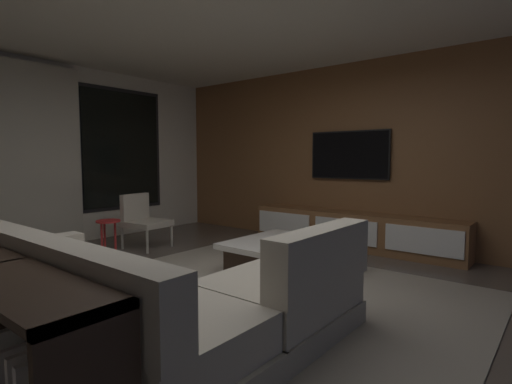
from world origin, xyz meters
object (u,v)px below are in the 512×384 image
object	(u,v)px
sectional_couch	(150,304)
side_stool	(108,226)
accent_chair_near_window	(143,218)
media_console	(355,231)
mounted_tv	(349,155)
book_stack_on_coffee_table	(300,237)
coffee_table	(286,257)

from	to	relation	value
sectional_couch	side_stool	size ratio (longest dim) A/B	5.43
side_stool	accent_chair_near_window	bearing A→B (deg)	-5.46
sectional_couch	accent_chair_near_window	xyz separation A→B (m)	(1.78, 2.61, 0.14)
sectional_couch	media_console	xyz separation A→B (m)	(3.62, 0.15, -0.04)
media_console	mounted_tv	world-z (taller)	mounted_tv
mounted_tv	sectional_couch	bearing A→B (deg)	-174.74
book_stack_on_coffee_table	accent_chair_near_window	world-z (taller)	accent_chair_near_window
coffee_table	mounted_tv	world-z (taller)	mounted_tv
media_console	mounted_tv	xyz separation A→B (m)	(0.18, 0.20, 1.10)
sectional_couch	coffee_table	world-z (taller)	sectional_couch
coffee_table	book_stack_on_coffee_table	distance (m)	0.28
accent_chair_near_window	mounted_tv	bearing A→B (deg)	-48.10
accent_chair_near_window	mounted_tv	xyz separation A→B (m)	(2.03, -2.26, 0.92)
media_console	mounted_tv	distance (m)	1.13
coffee_table	media_console	distance (m)	1.63
sectional_couch	media_console	size ratio (longest dim) A/B	0.81
book_stack_on_coffee_table	side_stool	bearing A→B (deg)	110.45
side_stool	mounted_tv	size ratio (longest dim) A/B	0.37
accent_chair_near_window	side_stool	bearing A→B (deg)	174.54
media_console	side_stool	bearing A→B (deg)	133.37
accent_chair_near_window	sectional_couch	bearing A→B (deg)	-124.22
book_stack_on_coffee_table	mounted_tv	size ratio (longest dim) A/B	0.24
mounted_tv	book_stack_on_coffee_table	bearing A→B (deg)	-173.56
book_stack_on_coffee_table	accent_chair_near_window	xyz separation A→B (m)	(-0.41, 2.44, 0.04)
accent_chair_near_window	media_console	xyz separation A→B (m)	(1.85, -2.46, -0.18)
coffee_table	accent_chair_near_window	bearing A→B (deg)	95.31
media_console	book_stack_on_coffee_table	bearing A→B (deg)	179.40
coffee_table	side_stool	size ratio (longest dim) A/B	2.52
coffee_table	mounted_tv	xyz separation A→B (m)	(1.81, 0.12, 1.16)
accent_chair_near_window	mounted_tv	size ratio (longest dim) A/B	0.63
book_stack_on_coffee_table	side_stool	size ratio (longest dim) A/B	0.63
accent_chair_near_window	media_console	bearing A→B (deg)	-53.08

